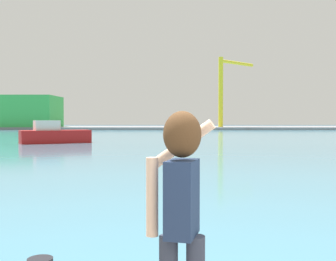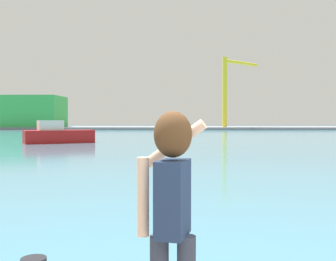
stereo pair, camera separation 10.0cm
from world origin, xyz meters
name	(u,v)px [view 1 (the left image)]	position (x,y,z in m)	size (l,w,h in m)	color
ground_plane	(179,137)	(0.00, 50.00, 0.00)	(220.00, 220.00, 0.00)	#334751
harbor_water	(178,136)	(0.00, 52.00, 0.01)	(140.00, 100.00, 0.02)	teal
far_shore_dock	(175,128)	(0.00, 92.00, 0.27)	(140.00, 20.00, 0.54)	gray
person_photographer	(181,203)	(-0.85, 0.94, 1.56)	(0.54, 0.57, 1.74)	#2D3342
boat_moored	(54,135)	(-11.62, 35.39, 0.78)	(6.47, 4.73, 2.06)	#B21919
warehouse_left	(27,111)	(-32.49, 88.02, 3.91)	(13.10, 11.19, 6.73)	green
port_crane	(225,84)	(10.83, 87.92, 9.84)	(8.89, 8.20, 15.04)	yellow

